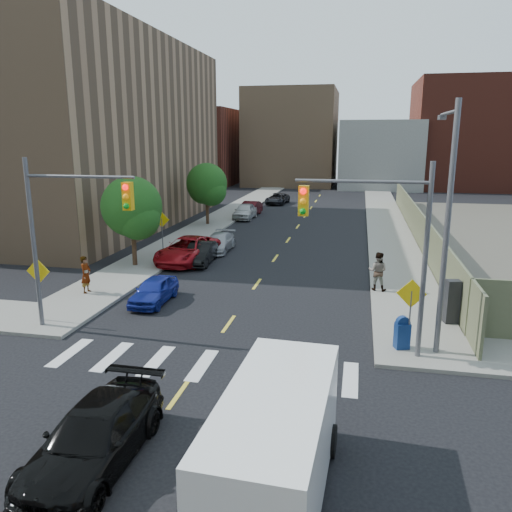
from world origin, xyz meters
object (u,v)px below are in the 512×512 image
at_px(parked_car_white, 245,211).
at_px(black_sedan, 95,437).
at_px(parked_car_silver, 219,242).
at_px(parked_car_maroon, 250,209).
at_px(pedestrian_east, 378,271).
at_px(cargo_van, 277,438).
at_px(payphone, 452,302).
at_px(parked_car_blue, 154,290).
at_px(pedestrian_west, 86,274).
at_px(parked_car_grey, 277,199).
at_px(mailbox, 402,333).
at_px(parked_car_black, 201,253).
at_px(parked_car_red, 188,250).

relative_size(parked_car_white, black_sedan, 0.88).
height_order(parked_car_silver, parked_car_maroon, parked_car_maroon).
bearing_deg(pedestrian_east, cargo_van, 92.25).
relative_size(payphone, pedestrian_east, 0.94).
bearing_deg(pedestrian_east, parked_car_blue, 31.69).
relative_size(parked_car_blue, cargo_van, 0.64).
height_order(parked_car_blue, pedestrian_west, pedestrian_west).
distance_m(parked_car_blue, pedestrian_east, 11.17).
relative_size(parked_car_white, parked_car_grey, 0.96).
bearing_deg(mailbox, pedestrian_west, 146.47).
height_order(black_sedan, cargo_van, cargo_van).
height_order(black_sedan, pedestrian_east, pedestrian_east).
bearing_deg(parked_car_blue, mailbox, -17.31).
relative_size(cargo_van, mailbox, 4.56).
xyz_separation_m(parked_car_blue, parked_car_maroon, (-1.30, 27.35, 0.07)).
distance_m(parked_car_white, parked_car_grey, 11.43).
bearing_deg(parked_car_black, parked_car_red, 166.26).
distance_m(parked_car_maroon, pedestrian_west, 27.06).
distance_m(parked_car_blue, mailbox, 11.69).
bearing_deg(parked_car_red, pedestrian_west, -104.31).
xyz_separation_m(parked_car_silver, parked_car_maroon, (-1.30, 16.09, 0.08)).
bearing_deg(cargo_van, pedestrian_west, 136.18).
height_order(parked_car_black, parked_car_red, parked_car_red).
distance_m(parked_car_silver, cargo_van, 24.31).
distance_m(parked_car_silver, parked_car_grey, 25.18).
bearing_deg(parked_car_maroon, pedestrian_west, -89.67).
relative_size(parked_car_silver, pedestrian_east, 2.14).
bearing_deg(black_sedan, parked_car_maroon, 97.23).
bearing_deg(payphone, parked_car_blue, 166.64).
bearing_deg(parked_car_maroon, cargo_van, -71.23).
bearing_deg(parked_car_blue, payphone, -1.60).
xyz_separation_m(parked_car_black, cargo_van, (8.02, -19.43, 0.68)).
relative_size(parked_car_red, black_sedan, 1.14).
bearing_deg(parked_car_blue, pedestrian_west, 173.45).
bearing_deg(parked_car_maroon, black_sedan, -77.56).
xyz_separation_m(parked_car_silver, mailbox, (11.19, -14.67, 0.14)).
bearing_deg(pedestrian_west, parked_car_maroon, -5.87).
relative_size(parked_car_maroon, cargo_van, 0.74).
xyz_separation_m(parked_car_blue, parked_car_grey, (0.00, 36.45, 0.01)).
distance_m(cargo_van, payphone, 12.71).
height_order(parked_car_silver, parked_car_white, parked_car_white).
relative_size(black_sedan, payphone, 2.68).
bearing_deg(parked_car_black, black_sedan, -83.05).
relative_size(parked_car_maroon, pedestrian_west, 2.26).
height_order(parked_car_blue, parked_car_silver, parked_car_blue).
relative_size(parked_car_grey, payphone, 2.46).
xyz_separation_m(parked_car_maroon, parked_car_grey, (1.30, 9.10, -0.06)).
xyz_separation_m(parked_car_white, pedestrian_east, (11.80, -21.31, 0.39)).
xyz_separation_m(mailbox, pedestrian_east, (-0.69, 7.19, 0.38)).
relative_size(parked_car_maroon, payphone, 2.27).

